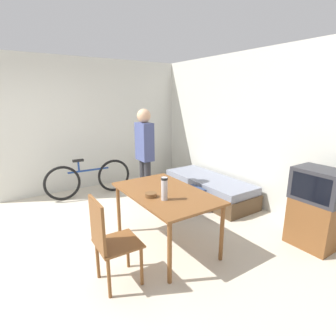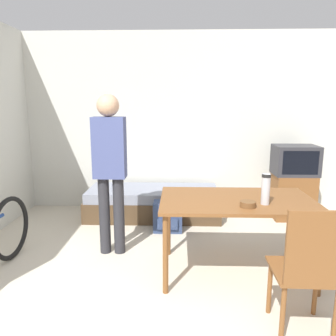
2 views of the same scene
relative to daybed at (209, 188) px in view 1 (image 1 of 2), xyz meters
name	(u,v)px [view 1 (image 1 of 2)]	position (x,y,z in m)	size (l,w,h in m)	color
ground_plane	(49,253)	(0.28, -2.96, -0.21)	(20.00, 20.00, 0.00)	beige
wall_back	(242,129)	(0.28, 0.49, 1.14)	(5.53, 0.06, 2.70)	silver
wall_left	(106,124)	(-2.01, -1.25, 1.14)	(0.06, 4.43, 2.70)	silver
daybed	(209,188)	(0.00, 0.00, 0.00)	(1.92, 0.77, 0.43)	#4C3823
tv	(316,208)	(2.02, 0.01, 0.33)	(0.59, 0.44, 1.06)	brown
dining_table	(165,197)	(0.93, -1.61, 0.47)	(1.45, 0.87, 0.76)	brown
wooden_chair	(108,238)	(1.27, -2.52, 0.34)	(0.44, 0.44, 0.98)	brown
bicycle	(89,179)	(-1.45, -1.88, 0.14)	(0.15, 1.70, 0.77)	black
person_standing	(145,151)	(-0.36, -1.20, 0.81)	(0.34, 0.23, 1.74)	#28282D
thermos_flask	(164,188)	(1.15, -1.76, 0.70)	(0.08, 0.08, 0.28)	#B7B7BC
mate_bowl	(151,195)	(0.98, -1.85, 0.57)	(0.14, 0.14, 0.05)	brown
backpack	(194,199)	(0.23, -0.55, -0.01)	(0.37, 0.26, 0.39)	navy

